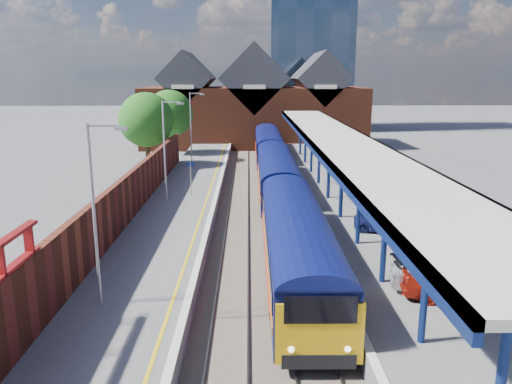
# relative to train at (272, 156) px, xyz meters

# --- Properties ---
(ground) EXTENTS (240.00, 240.00, 0.00)m
(ground) POSITION_rel_train_xyz_m (-1.49, -5.09, -2.12)
(ground) COLOR #5B5B5E
(ground) RESTS_ON ground
(ballast_bed) EXTENTS (6.00, 76.00, 0.06)m
(ballast_bed) POSITION_rel_train_xyz_m (-1.49, -15.09, -2.09)
(ballast_bed) COLOR #473D33
(ballast_bed) RESTS_ON ground
(rails) EXTENTS (4.51, 76.00, 0.14)m
(rails) POSITION_rel_train_xyz_m (-1.49, -15.09, -2.00)
(rails) COLOR slate
(rails) RESTS_ON ground
(left_platform) EXTENTS (5.00, 76.00, 1.00)m
(left_platform) POSITION_rel_train_xyz_m (-6.99, -15.09, -1.62)
(left_platform) COLOR #565659
(left_platform) RESTS_ON ground
(right_platform) EXTENTS (6.00, 76.00, 1.00)m
(right_platform) POSITION_rel_train_xyz_m (4.51, -15.09, -1.62)
(right_platform) COLOR #565659
(right_platform) RESTS_ON ground
(coping_left) EXTENTS (0.30, 76.00, 0.05)m
(coping_left) POSITION_rel_train_xyz_m (-4.64, -15.09, -1.10)
(coping_left) COLOR silver
(coping_left) RESTS_ON left_platform
(coping_right) EXTENTS (0.30, 76.00, 0.05)m
(coping_right) POSITION_rel_train_xyz_m (1.66, -15.09, -1.10)
(coping_right) COLOR silver
(coping_right) RESTS_ON right_platform
(yellow_line) EXTENTS (0.14, 76.00, 0.01)m
(yellow_line) POSITION_rel_train_xyz_m (-5.24, -15.09, -1.12)
(yellow_line) COLOR yellow
(yellow_line) RESTS_ON left_platform
(train) EXTENTS (2.91, 65.92, 3.45)m
(train) POSITION_rel_train_xyz_m (0.00, 0.00, 0.00)
(train) COLOR #0B124F
(train) RESTS_ON ground
(canopy) EXTENTS (4.50, 52.00, 4.48)m
(canopy) POSITION_rel_train_xyz_m (3.99, -13.14, 3.13)
(canopy) COLOR #0E1E52
(canopy) RESTS_ON right_platform
(lamp_post_b) EXTENTS (1.48, 0.18, 7.00)m
(lamp_post_b) POSITION_rel_train_xyz_m (-7.86, -29.09, 2.87)
(lamp_post_b) COLOR #A5A8AA
(lamp_post_b) RESTS_ON left_platform
(lamp_post_c) EXTENTS (1.48, 0.18, 7.00)m
(lamp_post_c) POSITION_rel_train_xyz_m (-7.86, -13.09, 2.87)
(lamp_post_c) COLOR #A5A8AA
(lamp_post_c) RESTS_ON left_platform
(lamp_post_d) EXTENTS (1.48, 0.18, 7.00)m
(lamp_post_d) POSITION_rel_train_xyz_m (-7.86, 2.91, 2.87)
(lamp_post_d) COLOR #A5A8AA
(lamp_post_d) RESTS_ON left_platform
(platform_sign) EXTENTS (0.55, 0.08, 2.50)m
(platform_sign) POSITION_rel_train_xyz_m (-6.49, -11.09, 0.57)
(platform_sign) COLOR #A5A8AA
(platform_sign) RESTS_ON left_platform
(brick_wall) EXTENTS (0.35, 50.00, 3.86)m
(brick_wall) POSITION_rel_train_xyz_m (-9.59, -21.55, 0.33)
(brick_wall) COLOR maroon
(brick_wall) RESTS_ON left_platform
(station_building) EXTENTS (30.00, 12.12, 13.78)m
(station_building) POSITION_rel_train_xyz_m (-1.49, 22.91, 3.33)
(station_building) COLOR maroon
(station_building) RESTS_ON ground
(glass_tower) EXTENTS (14.20, 14.20, 40.30)m
(glass_tower) POSITION_rel_train_xyz_m (8.51, 44.91, 18.08)
(glass_tower) COLOR #48627C
(glass_tower) RESTS_ON ground
(tree_near) EXTENTS (5.20, 5.20, 8.10)m
(tree_near) POSITION_rel_train_xyz_m (-11.84, 0.81, 3.23)
(tree_near) COLOR #382314
(tree_near) RESTS_ON ground
(tree_far) EXTENTS (5.20, 5.20, 8.10)m
(tree_far) POSITION_rel_train_xyz_m (-10.84, 8.81, 3.23)
(tree_far) COLOR #382314
(tree_far) RESTS_ON ground
(parked_car_red) EXTENTS (4.71, 2.50, 1.52)m
(parked_car_red) POSITION_rel_train_xyz_m (6.07, -28.82, -0.36)
(parked_car_red) COLOR maroon
(parked_car_red) RESTS_ON right_platform
(parked_car_silver) EXTENTS (3.87, 1.97, 1.22)m
(parked_car_silver) POSITION_rel_train_xyz_m (5.47, -28.16, -0.51)
(parked_car_silver) COLOR #99989C
(parked_car_silver) RESTS_ON right_platform
(parked_car_dark) EXTENTS (4.37, 1.78, 1.27)m
(parked_car_dark) POSITION_rel_train_xyz_m (6.03, -27.56, -0.49)
(parked_car_dark) COLOR black
(parked_car_dark) RESTS_ON right_platform
(parked_car_blue) EXTENTS (4.25, 2.90, 1.08)m
(parked_car_blue) POSITION_rel_train_xyz_m (5.72, -20.05, -0.58)
(parked_car_blue) COLOR navy
(parked_car_blue) RESTS_ON right_platform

